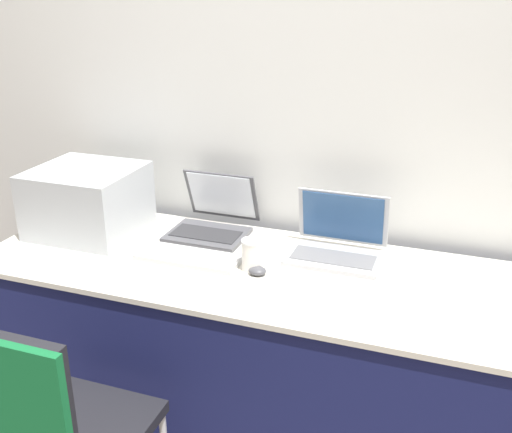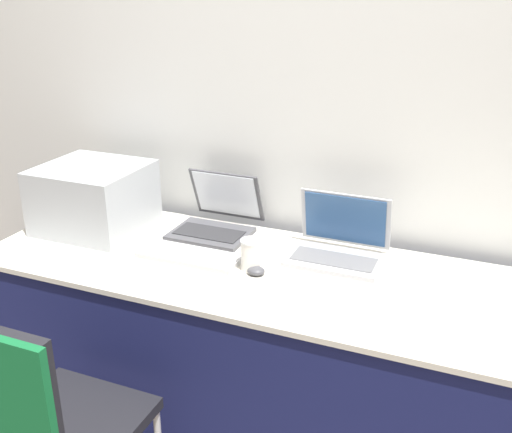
{
  "view_description": "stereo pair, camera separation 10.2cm",
  "coord_description": "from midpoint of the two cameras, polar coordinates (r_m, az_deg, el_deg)",
  "views": [
    {
      "loc": [
        0.55,
        -1.47,
        1.73
      ],
      "look_at": [
        -0.11,
        0.38,
        0.94
      ],
      "focal_mm": 42.0,
      "sensor_mm": 36.0,
      "label": 1
    },
    {
      "loc": [
        0.64,
        -1.44,
        1.73
      ],
      "look_at": [
        -0.11,
        0.38,
        0.94
      ],
      "focal_mm": 42.0,
      "sensor_mm": 36.0,
      "label": 2
    }
  ],
  "objects": [
    {
      "name": "printer",
      "position": [
        2.51,
        -16.93,
        1.67
      ],
      "size": [
        0.4,
        0.38,
        0.26
      ],
      "color": "#B2B7BC",
      "rests_on": "table"
    },
    {
      "name": "mouse",
      "position": [
        2.09,
        -1.26,
        -5.2
      ],
      "size": [
        0.06,
        0.05,
        0.03
      ],
      "color": "#4C4C51",
      "rests_on": "table"
    },
    {
      "name": "laptop_left",
      "position": [
        2.44,
        -5.36,
        -0.34
      ],
      "size": [
        0.31,
        0.32,
        0.23
      ],
      "color": "#4C4C51",
      "rests_on": "table"
    },
    {
      "name": "table",
      "position": [
        2.32,
        1.09,
        -13.64
      ],
      "size": [
        2.23,
        0.71,
        0.76
      ],
      "color": "#191E51",
      "rests_on": "ground_plane"
    },
    {
      "name": "external_keyboard",
      "position": [
        2.22,
        -7.75,
        -3.91
      ],
      "size": [
        0.39,
        0.14,
        0.02
      ],
      "color": "silver",
      "rests_on": "table"
    },
    {
      "name": "laptop_right",
      "position": [
        2.23,
        6.44,
        -2.55
      ],
      "size": [
        0.34,
        0.26,
        0.23
      ],
      "color": "#B7B7BC",
      "rests_on": "table"
    },
    {
      "name": "wall_back",
      "position": [
        2.35,
        4.72,
        11.24
      ],
      "size": [
        8.0,
        0.05,
        2.6
      ],
      "color": "silver",
      "rests_on": "ground_plane"
    },
    {
      "name": "coffee_cup",
      "position": [
        2.11,
        -1.79,
        -3.69
      ],
      "size": [
        0.07,
        0.07,
        0.12
      ],
      "color": "white",
      "rests_on": "table"
    }
  ]
}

